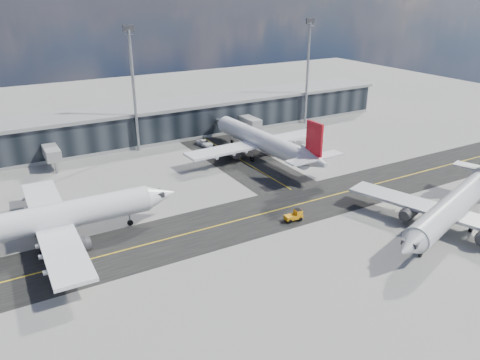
{
  "coord_description": "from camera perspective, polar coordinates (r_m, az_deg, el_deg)",
  "views": [
    {
      "loc": [
        -32.22,
        -57.32,
        36.36
      ],
      "look_at": [
        5.75,
        8.84,
        5.0
      ],
      "focal_mm": 35.0,
      "sensor_mm": 36.0,
      "label": 1
    }
  ],
  "objects": [
    {
      "name": "airliner_redtail",
      "position": [
        106.72,
        2.77,
        4.76
      ],
      "size": [
        36.16,
        42.45,
        12.59
      ],
      "rotation": [
        0.0,
        0.0,
        0.05
      ],
      "color": "white",
      "rests_on": "ground"
    },
    {
      "name": "baggage_tug",
      "position": [
        79.42,
        6.7,
        -4.3
      ],
      "size": [
        3.12,
        1.78,
        1.89
      ],
      "rotation": [
        0.0,
        0.0,
        -1.65
      ],
      "color": "#FF9E0D",
      "rests_on": "ground"
    },
    {
      "name": "ground",
      "position": [
        75.13,
        -0.45,
        -6.59
      ],
      "size": [
        300.0,
        300.0,
        0.0
      ],
      "primitive_type": "plane",
      "color": "gray",
      "rests_on": "ground"
    },
    {
      "name": "floodlight_masts",
      "position": [
        112.07,
        -12.86,
        11.13
      ],
      "size": [
        102.5,
        0.7,
        28.9
      ],
      "color": "gray",
      "rests_on": "ground"
    },
    {
      "name": "service_van",
      "position": [
        116.88,
        -4.36,
        4.53
      ],
      "size": [
        3.24,
        5.5,
        1.44
      ],
      "primitive_type": "imported",
      "rotation": [
        0.0,
        0.0,
        0.17
      ],
      "color": "white",
      "rests_on": "ground"
    },
    {
      "name": "airliner_af",
      "position": [
        76.15,
        -23.21,
        -4.6
      ],
      "size": [
        42.65,
        36.28,
        12.67
      ],
      "rotation": [
        0.0,
        0.0,
        -1.59
      ],
      "color": "white",
      "rests_on": "ground"
    },
    {
      "name": "taxiway_lanes",
      "position": [
        85.2,
        -1.71,
        -2.92
      ],
      "size": [
        180.0,
        63.0,
        0.03
      ],
      "color": "black",
      "rests_on": "ground"
    },
    {
      "name": "airliner_near",
      "position": [
        83.09,
        24.71,
        -2.83
      ],
      "size": [
        38.89,
        33.55,
        11.79
      ],
      "rotation": [
        0.0,
        0.0,
        1.89
      ],
      "color": "#BABCBE",
      "rests_on": "ground"
    },
    {
      "name": "terminal_concourse",
      "position": [
        121.17,
        -13.39,
        6.29
      ],
      "size": [
        152.0,
        19.8,
        8.8
      ],
      "color": "black",
      "rests_on": "ground"
    }
  ]
}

